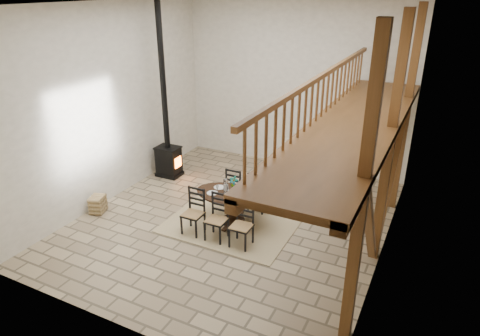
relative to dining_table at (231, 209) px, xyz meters
The scene contains 7 objects.
ground 0.48m from the dining_table, 102.87° to the left, with size 8.00×8.00×0.00m, color tan.
room_shell 2.84m from the dining_table, 11.15° to the left, with size 7.02×8.02×5.01m.
rug 0.43m from the dining_table, 90.65° to the left, with size 3.00×2.50×0.02m, color tan.
dining_table is the anchor object (origin of this frame).
wood_stove 3.52m from the dining_table, 150.26° to the left, with size 0.71×0.55×5.00m.
log_basket 3.58m from the dining_table, 151.46° to the left, with size 0.47×0.47×0.39m.
log_stack 3.44m from the dining_table, 163.77° to the right, with size 0.45×0.52×0.44m.
Camera 1 is at (4.24, -8.12, 5.38)m, focal length 32.00 mm.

